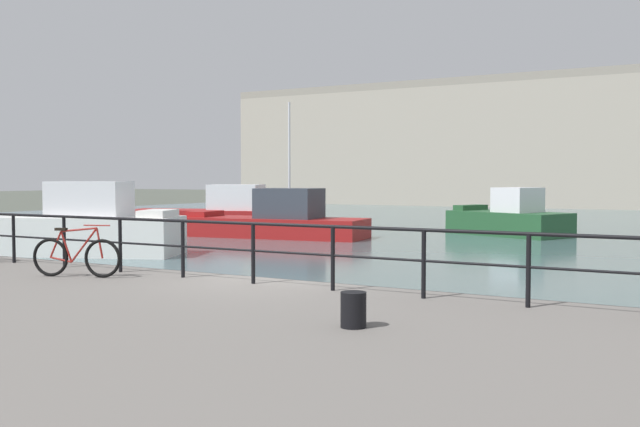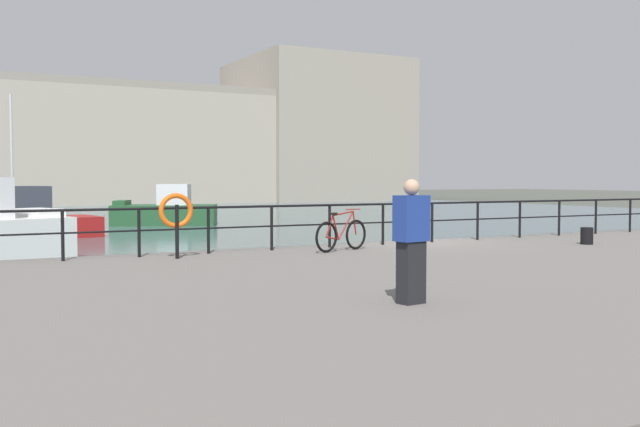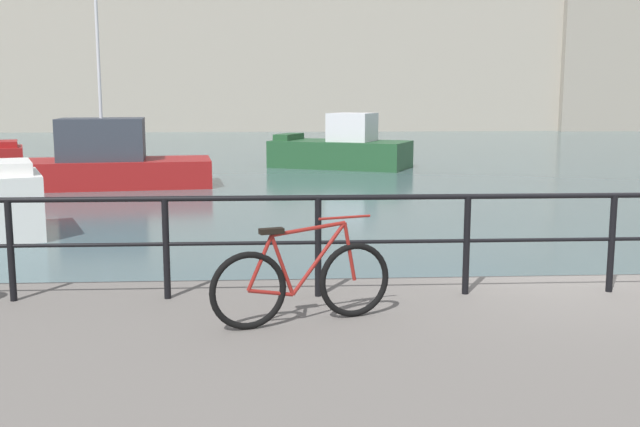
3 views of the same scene
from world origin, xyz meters
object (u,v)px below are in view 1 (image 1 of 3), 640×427
at_px(moored_cabin_cruiser, 72,229).
at_px(moored_red_daysailer, 277,220).
at_px(mooring_bollard, 353,310).
at_px(parked_bicycle, 76,256).
at_px(moored_white_yacht, 509,219).
at_px(moored_green_narrowboat, 219,210).

xyz_separation_m(moored_cabin_cruiser, moored_red_daysailer, (2.20, 9.27, -0.14)).
distance_m(moored_red_daysailer, mooring_bollard, 22.22).
bearing_deg(moored_cabin_cruiser, parked_bicycle, -62.49).
bearing_deg(moored_cabin_cruiser, mooring_bollard, -52.02).
bearing_deg(mooring_bollard, parked_bicycle, 167.02).
height_order(parked_bicycle, mooring_bollard, parked_bicycle).
bearing_deg(moored_white_yacht, moored_cabin_cruiser, 79.03).
bearing_deg(moored_white_yacht, moored_red_daysailer, 59.06).
bearing_deg(moored_green_narrowboat, moored_red_daysailer, -58.36).
xyz_separation_m(moored_green_narrowboat, moored_cabin_cruiser, (6.26, -16.34, 0.12)).
height_order(moored_white_yacht, moored_cabin_cruiser, moored_cabin_cruiser).
distance_m(moored_cabin_cruiser, moored_red_daysailer, 9.53).
height_order(moored_green_narrowboat, parked_bicycle, moored_green_narrowboat).
bearing_deg(moored_red_daysailer, moored_cabin_cruiser, 69.07).
xyz_separation_m(parked_bicycle, mooring_bollard, (6.50, -1.50, -0.17)).
distance_m(moored_red_daysailer, parked_bicycle, 17.84).
distance_m(moored_cabin_cruiser, parked_bicycle, 11.26).
height_order(moored_green_narrowboat, moored_red_daysailer, moored_red_daysailer).
xyz_separation_m(moored_white_yacht, parked_bicycle, (-2.34, -22.65, 0.37)).
bearing_deg(moored_white_yacht, mooring_bollard, 124.15).
bearing_deg(moored_red_daysailer, moored_green_narrowboat, -47.49).
xyz_separation_m(moored_white_yacht, moored_red_daysailer, (-8.60, -5.95, -0.00)).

